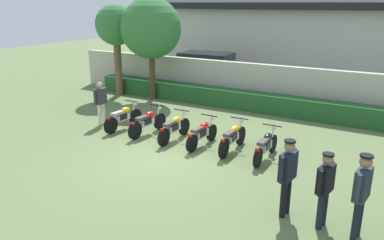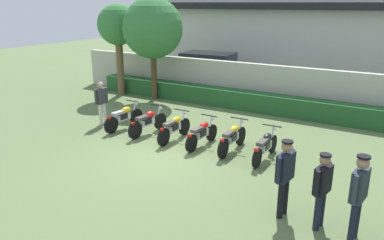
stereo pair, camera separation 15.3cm
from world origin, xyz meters
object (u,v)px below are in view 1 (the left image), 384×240
object	(u,v)px
parked_car	(209,71)
motorcycle_in_row_3	(202,133)
motorcycle_in_row_1	(147,122)
motorcycle_in_row_4	(233,137)
motorcycle_in_row_5	(266,145)
motorcycle_in_row_0	(123,117)
officer_2	(362,190)
officer_0	(288,171)
tree_near_inspector	(116,27)
tree_far_side	(151,29)
officer_1	(325,185)
motorcycle_in_row_2	(174,128)
inspector_person	(101,100)

from	to	relation	value
parked_car	motorcycle_in_row_3	world-z (taller)	parked_car
motorcycle_in_row_1	motorcycle_in_row_4	size ratio (longest dim) A/B	1.01
motorcycle_in_row_1	motorcycle_in_row_5	xyz separation A→B (m)	(4.35, -0.06, -0.01)
motorcycle_in_row_0	officer_2	size ratio (longest dim) A/B	1.08
officer_0	officer_2	world-z (taller)	officer_2
tree_near_inspector	tree_far_side	bearing A→B (deg)	2.92
tree_far_side	officer_1	world-z (taller)	tree_far_side
parked_car	motorcycle_in_row_4	world-z (taller)	parked_car
motorcycle_in_row_0	motorcycle_in_row_5	bearing A→B (deg)	-87.60
motorcycle_in_row_0	motorcycle_in_row_4	xyz separation A→B (m)	(4.34, 0.04, 0.00)
motorcycle_in_row_2	motorcycle_in_row_5	bearing A→B (deg)	-89.87
motorcycle_in_row_1	officer_2	distance (m)	7.79
parked_car	officer_1	size ratio (longest dim) A/B	2.83
motorcycle_in_row_0	inspector_person	distance (m)	1.19
motorcycle_in_row_3	motorcycle_in_row_4	size ratio (longest dim) A/B	0.94
tree_near_inspector	motorcycle_in_row_4	world-z (taller)	tree_near_inspector
parked_car	motorcycle_in_row_3	size ratio (longest dim) A/B	2.60
motorcycle_in_row_0	motorcycle_in_row_4	bearing A→B (deg)	-86.43
tree_far_side	motorcycle_in_row_1	size ratio (longest dim) A/B	2.46
motorcycle_in_row_2	motorcycle_in_row_5	size ratio (longest dim) A/B	1.00
motorcycle_in_row_2	officer_1	bearing A→B (deg)	-116.95
motorcycle_in_row_2	motorcycle_in_row_4	size ratio (longest dim) A/B	0.98
motorcycle_in_row_2	officer_0	bearing A→B (deg)	-120.22
tree_far_side	motorcycle_in_row_2	xyz separation A→B (m)	(3.99, -4.29, -2.85)
tree_far_side	motorcycle_in_row_4	world-z (taller)	tree_far_side
tree_near_inspector	motorcycle_in_row_0	xyz separation A→B (m)	(3.74, -4.13, -2.88)
motorcycle_in_row_1	officer_1	world-z (taller)	officer_1
tree_near_inspector	motorcycle_in_row_3	world-z (taller)	tree_near_inspector
motorcycle_in_row_1	motorcycle_in_row_4	bearing A→B (deg)	-84.73
motorcycle_in_row_4	officer_2	distance (m)	4.98
officer_1	officer_2	size ratio (longest dim) A/B	0.92
officer_0	motorcycle_in_row_2	bearing A→B (deg)	-22.44
motorcycle_in_row_1	motorcycle_in_row_4	distance (m)	3.24
tree_near_inspector	officer_1	size ratio (longest dim) A/B	2.70
motorcycle_in_row_4	inspector_person	size ratio (longest dim) A/B	1.16
tree_far_side	motorcycle_in_row_5	xyz separation A→B (m)	(7.19, -4.30, -2.87)
motorcycle_in_row_0	inspector_person	xyz separation A→B (m)	(-1.07, 0.02, 0.51)
tree_far_side	officer_0	xyz separation A→B (m)	(8.60, -7.00, -2.27)
motorcycle_in_row_0	motorcycle_in_row_4	size ratio (longest dim) A/B	1.01
tree_near_inspector	officer_2	bearing A→B (deg)	-30.22
officer_1	motorcycle_in_row_1	bearing A→B (deg)	-13.64
motorcycle_in_row_1	officer_2	size ratio (longest dim) A/B	1.08
motorcycle_in_row_2	officer_2	xyz separation A→B (m)	(6.07, -2.83, 0.61)
motorcycle_in_row_0	officer_2	distance (m)	8.83
tree_far_side	motorcycle_in_row_5	bearing A→B (deg)	-30.85
tree_near_inspector	officer_2	world-z (taller)	tree_near_inspector
officer_0	tree_near_inspector	bearing A→B (deg)	-25.09
tree_near_inspector	motorcycle_in_row_3	xyz separation A→B (m)	(7.06, -4.20, -2.89)
tree_far_side	motorcycle_in_row_2	distance (m)	6.52
motorcycle_in_row_4	tree_near_inspector	bearing A→B (deg)	62.73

